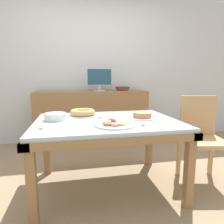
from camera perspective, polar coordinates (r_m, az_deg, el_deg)
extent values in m
plane|color=#997F60|center=(2.24, -1.44, -20.65)|extent=(12.00, 12.00, 0.00)
cube|color=silver|center=(3.70, -6.39, 12.16)|extent=(8.00, 0.10, 2.60)
cube|color=silver|center=(1.99, -1.52, -2.79)|extent=(1.38, 1.01, 0.04)
cube|color=olive|center=(1.54, 1.58, -8.29)|extent=(1.42, 0.08, 0.06)
cube|color=olive|center=(2.46, -3.44, -1.53)|extent=(1.42, 0.08, 0.06)
cube|color=olive|center=(2.00, -20.81, -4.77)|extent=(0.08, 1.04, 0.06)
cube|color=olive|center=(2.21, 15.84, -3.17)|extent=(0.08, 1.04, 0.06)
cube|color=olive|center=(1.69, -21.92, -19.40)|extent=(0.07, 0.07, 0.66)
cube|color=olive|center=(1.92, 21.18, -15.62)|extent=(0.07, 0.07, 0.66)
cube|color=olive|center=(2.52, -18.17, -9.40)|extent=(0.07, 0.07, 0.66)
cube|color=olive|center=(2.68, 10.60, -7.90)|extent=(0.07, 0.07, 0.66)
cube|color=tan|center=(2.35, 24.74, -7.62)|extent=(0.49, 0.49, 0.04)
cube|color=tan|center=(2.47, 23.28, -0.90)|extent=(0.40, 0.11, 0.45)
cube|color=tan|center=(2.20, 21.79, -15.42)|extent=(0.05, 0.05, 0.45)
cube|color=tan|center=(2.53, 18.50, -11.92)|extent=(0.05, 0.05, 0.45)
cube|color=tan|center=(2.67, 26.38, -11.25)|extent=(0.05, 0.05, 0.45)
cube|color=olive|center=(3.46, -5.69, -1.63)|extent=(1.88, 0.44, 0.92)
cylinder|color=silver|center=(3.42, -3.58, 6.15)|extent=(0.20, 0.20, 0.02)
cylinder|color=silver|center=(3.42, -3.59, 7.04)|extent=(0.04, 0.04, 0.09)
cube|color=silver|center=(3.41, -3.62, 9.97)|extent=(0.42, 0.02, 0.28)
cube|color=navy|center=(3.40, -3.60, 9.97)|extent=(0.40, 0.00, 0.26)
cube|color=maroon|center=(3.50, 3.00, 6.40)|extent=(0.19, 0.18, 0.04)
cube|color=#3F3838|center=(3.49, 3.00, 6.97)|extent=(0.22, 0.20, 0.03)
cylinder|color=white|center=(2.07, 8.62, -1.69)|extent=(0.28, 0.28, 0.01)
cylinder|color=#BC7A4C|center=(2.07, 8.64, -0.88)|extent=(0.19, 0.19, 0.05)
cylinder|color=#EDA16C|center=(2.06, 8.66, -0.14)|extent=(0.18, 0.18, 0.01)
cylinder|color=white|center=(2.21, -8.38, -0.97)|extent=(0.32, 0.32, 0.01)
torus|color=tan|center=(2.21, -8.41, -0.04)|extent=(0.27, 0.27, 0.06)
cylinder|color=white|center=(1.76, 0.87, -3.59)|extent=(0.37, 0.37, 0.01)
torus|color=#EAD184|center=(1.76, 3.21, -2.96)|extent=(0.07, 0.07, 0.02)
torus|color=white|center=(1.82, 2.02, -2.43)|extent=(0.08, 0.08, 0.03)
torus|color=brown|center=(1.83, -0.15, -2.45)|extent=(0.08, 0.08, 0.03)
torus|color=#EAD184|center=(1.77, -1.50, -2.85)|extent=(0.08, 0.08, 0.03)
torus|color=#B27042|center=(1.69, -1.38, -3.44)|extent=(0.07, 0.07, 0.02)
torus|color=pink|center=(1.68, 0.77, -3.56)|extent=(0.07, 0.07, 0.02)
torus|color=#EAD184|center=(1.70, 2.49, -3.32)|extent=(0.08, 0.08, 0.03)
cylinder|color=white|center=(2.05, -15.81, -2.08)|extent=(0.21, 0.21, 0.01)
cylinder|color=white|center=(2.05, -15.82, -1.81)|extent=(0.21, 0.21, 0.01)
cylinder|color=white|center=(2.05, -15.83, -1.54)|extent=(0.21, 0.21, 0.01)
cylinder|color=white|center=(2.05, -15.84, -1.26)|extent=(0.21, 0.21, 0.01)
cylinder|color=white|center=(2.05, -15.86, -0.99)|extent=(0.21, 0.21, 0.01)
cylinder|color=white|center=(2.04, -15.87, -0.71)|extent=(0.21, 0.21, 0.01)
cylinder|color=white|center=(2.04, -15.88, -0.43)|extent=(0.21, 0.21, 0.01)
cylinder|color=silver|center=(2.07, -3.44, -1.58)|extent=(0.04, 0.04, 0.02)
cylinder|color=white|center=(2.06, -3.44, -1.42)|extent=(0.03, 0.03, 0.00)
cone|color=#F9B74C|center=(2.06, -3.45, -1.06)|extent=(0.01, 0.01, 0.02)
cylinder|color=silver|center=(1.76, 8.86, -3.65)|extent=(0.04, 0.04, 0.02)
cylinder|color=white|center=(1.76, 8.87, -3.46)|extent=(0.03, 0.03, 0.00)
cone|color=#F9B74C|center=(1.76, 8.88, -3.04)|extent=(0.01, 0.01, 0.02)
cylinder|color=silver|center=(1.73, -19.47, -4.33)|extent=(0.04, 0.04, 0.02)
cylinder|color=white|center=(1.73, -19.48, -4.14)|extent=(0.03, 0.03, 0.00)
cone|color=#F9B74C|center=(1.73, -19.50, -3.72)|extent=(0.01, 0.01, 0.02)
cylinder|color=silver|center=(2.32, -15.04, -0.67)|extent=(0.04, 0.04, 0.02)
cylinder|color=white|center=(2.32, -15.04, -0.52)|extent=(0.03, 0.03, 0.00)
cone|color=#F9B74C|center=(2.32, -15.06, -0.20)|extent=(0.01, 0.01, 0.02)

